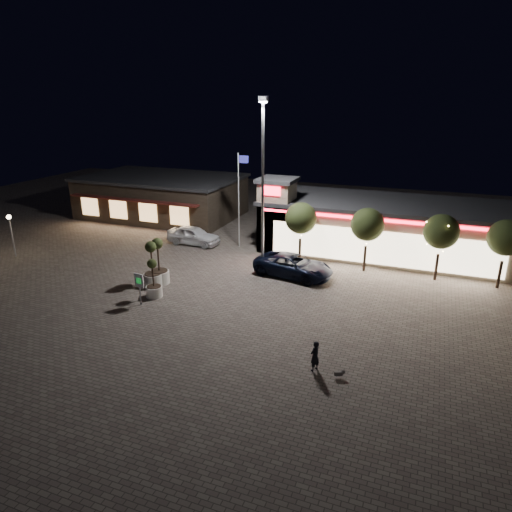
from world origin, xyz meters
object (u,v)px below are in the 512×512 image
at_px(planter_left, 159,269).
at_px(pickup_truck, 293,266).
at_px(valet_sign, 139,283).
at_px(pedestrian, 315,356).
at_px(planter_mid, 154,285).
at_px(white_sedan, 193,235).

bearing_deg(planter_left, pickup_truck, 29.06).
relative_size(pickup_truck, valet_sign, 2.77).
distance_m(pedestrian, planter_left, 14.33).
bearing_deg(planter_mid, planter_left, 113.41).
distance_m(pickup_truck, planter_mid, 10.00).
relative_size(pedestrian, planter_left, 0.47).
distance_m(white_sedan, planter_left, 8.92).
xyz_separation_m(white_sedan, valet_sign, (2.84, -12.13, 0.64)).
bearing_deg(pickup_truck, pedestrian, -149.04).
bearing_deg(white_sedan, valet_sign, -163.91).
distance_m(pickup_truck, pedestrian, 12.04).
distance_m(white_sedan, pedestrian, 21.24).
height_order(pickup_truck, valet_sign, valet_sign).
bearing_deg(white_sedan, planter_mid, -161.77).
bearing_deg(white_sedan, pickup_truck, -108.52).
bearing_deg(pedestrian, planter_left, -89.81).
height_order(white_sedan, valet_sign, valet_sign).
height_order(white_sedan, planter_mid, planter_mid).
bearing_deg(planter_mid, valet_sign, -94.80).
bearing_deg(white_sedan, pedestrian, -133.02).
bearing_deg(planter_mid, pickup_truck, 42.23).
bearing_deg(pickup_truck, planter_mid, 141.63).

